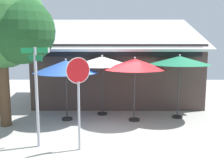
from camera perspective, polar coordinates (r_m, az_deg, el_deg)
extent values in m
cube|color=#9E9B93|center=(9.59, -0.74, -10.91)|extent=(28.00, 28.00, 0.10)
cube|color=#473833|center=(14.97, 1.13, 2.65)|extent=(8.32, 5.40, 3.16)
cube|color=#B7BABF|center=(14.74, 1.17, 11.10)|extent=(8.82, 5.87, 1.91)
cube|color=black|center=(12.14, 1.32, 7.05)|extent=(7.72, 0.16, 0.44)
cylinder|color=#A8AAB2|center=(8.30, -16.04, -2.95)|extent=(0.09, 0.09, 3.08)
cube|color=#116B38|center=(8.14, -16.47, 7.04)|extent=(0.64, 0.60, 0.16)
cube|color=#116B38|center=(8.15, -16.40, 5.49)|extent=(0.60, 0.64, 0.16)
cube|color=white|center=(8.35, -13.65, 7.18)|extent=(0.07, 0.07, 0.16)
cylinder|color=#A8AAB2|center=(7.90, -7.19, -6.98)|extent=(0.07, 0.07, 2.09)
cylinder|color=white|center=(7.64, -7.39, 2.93)|extent=(0.65, 0.43, 0.77)
cylinder|color=red|center=(7.64, -7.39, 2.93)|extent=(0.61, 0.42, 0.72)
cylinder|color=black|center=(11.29, -9.73, -7.49)|extent=(0.44, 0.44, 0.08)
cylinder|color=#333335|center=(11.06, -9.86, -2.57)|extent=(0.05, 0.05, 2.06)
cone|color=#2D56B7|center=(10.89, -10.03, 3.78)|extent=(2.66, 2.66, 0.50)
sphere|color=silver|center=(10.86, -10.07, 5.25)|extent=(0.08, 0.08, 0.08)
cylinder|color=black|center=(11.94, -2.12, -6.47)|extent=(0.44, 0.44, 0.08)
cylinder|color=#333335|center=(11.70, -2.15, -1.25)|extent=(0.05, 0.05, 2.28)
cone|color=white|center=(11.54, -2.18, 5.04)|extent=(2.64, 2.64, 0.39)
sphere|color=silver|center=(11.53, -2.19, 6.15)|extent=(0.08, 0.08, 0.08)
cylinder|color=black|center=(11.07, 4.81, -7.73)|extent=(0.44, 0.44, 0.08)
cylinder|color=#333335|center=(10.81, 4.88, -2.33)|extent=(0.05, 0.05, 2.20)
cone|color=#B21E23|center=(10.64, 4.97, 4.39)|extent=(2.55, 2.55, 0.43)
sphere|color=silver|center=(10.63, 4.99, 5.71)|extent=(0.08, 0.08, 0.08)
cylinder|color=black|center=(11.79, 14.04, -6.93)|extent=(0.44, 0.44, 0.08)
cylinder|color=#333335|center=(11.53, 14.25, -1.45)|extent=(0.05, 0.05, 2.37)
cone|color=#1E724C|center=(11.38, 14.50, 5.04)|extent=(2.55, 2.55, 0.35)
sphere|color=silver|center=(11.37, 14.54, 6.06)|extent=(0.08, 0.08, 0.08)
cylinder|color=brown|center=(10.91, -22.42, -1.59)|extent=(0.42, 0.42, 2.68)
sphere|color=#387538|center=(10.79, -23.25, 12.30)|extent=(3.44, 3.44, 3.44)
sphere|color=#1E4C23|center=(10.02, -19.07, 10.87)|extent=(2.37, 2.37, 2.37)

